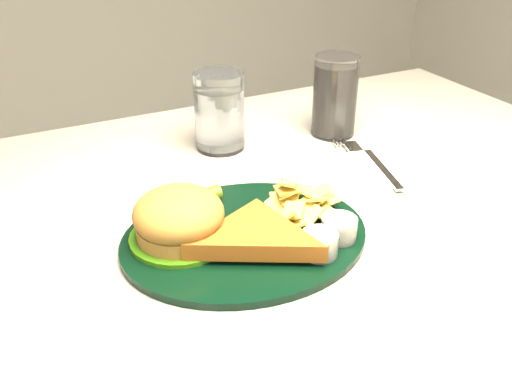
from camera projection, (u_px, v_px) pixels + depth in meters
dinner_plate at (245, 216)px, 0.66m from camera, size 0.31×0.26×0.07m
water_glass at (219, 111)px, 0.87m from camera, size 0.08×0.08×0.12m
cola_glass at (335, 96)px, 0.92m from camera, size 0.09×0.09×0.13m
fork_napkin at (379, 167)px, 0.83m from camera, size 0.17×0.19×0.01m
ramekin at (2, 214)px, 0.70m from camera, size 0.05×0.05×0.02m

